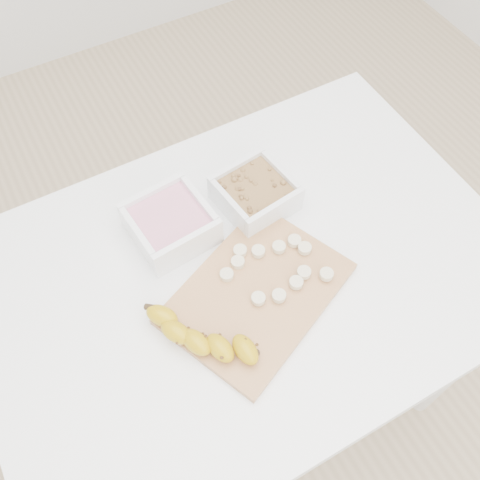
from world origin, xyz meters
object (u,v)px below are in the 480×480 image
bowl_granola (255,193)px  banana (204,337)px  cutting_board (257,293)px  table (247,292)px  bowl_yogurt (171,223)px

bowl_granola → banana: size_ratio=0.75×
bowl_granola → cutting_board: bearing=-118.9°
bowl_granola → cutting_board: size_ratio=0.48×
table → bowl_yogurt: bowl_yogurt is taller
table → cutting_board: (-0.01, -0.06, 0.10)m
table → banana: size_ratio=4.92×
table → cutting_board: size_ratio=3.13×
table → cutting_board: 0.12m
table → banana: bearing=-145.7°
cutting_board → banana: 0.13m
cutting_board → table: bearing=76.9°
bowl_granola → cutting_board: (-0.10, -0.18, -0.03)m
cutting_board → banana: (-0.12, -0.04, 0.02)m
bowl_yogurt → cutting_board: bearing=-68.7°
table → cutting_board: bearing=-103.1°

